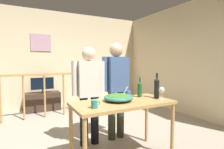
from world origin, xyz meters
The scene contains 16 objects.
ground_plane centered at (0.00, 0.00, 0.00)m, with size 7.57×7.57×0.00m, color #9E9384.
back_wall centered at (0.00, 2.91, 1.40)m, with size 5.73×0.10×2.80m, color beige.
side_wall_right centered at (2.87, 0.87, 1.40)m, with size 0.10×4.37×2.80m, color beige.
framed_picture centered at (-0.32, 2.85, 1.87)m, with size 0.54×0.03×0.47m, color #BC92A5.
stair_railing centered at (-0.34, 1.90, 0.68)m, with size 3.69×0.10×1.11m.
tv_console centered at (-0.35, 2.56, 0.25)m, with size 0.90×0.40×0.49m, color #38281E.
flat_screen_tv centered at (-0.35, 2.53, 0.74)m, with size 0.58×0.12×0.41m.
serving_table centered at (0.34, -0.52, 0.72)m, with size 1.36×0.64×0.81m.
salad_bowl centered at (0.30, -0.47, 0.86)m, with size 0.40×0.40×0.21m.
wine_glass centered at (0.89, -0.68, 0.94)m, with size 0.08×0.08×0.18m.
wine_bottle_green centered at (0.72, -0.39, 0.93)m, with size 0.07×0.07×0.30m.
wine_bottle_dark centered at (0.90, -0.56, 0.96)m, with size 0.08×0.08×0.37m.
mug_teal centered at (-0.13, -0.66, 0.86)m, with size 0.11×0.08×0.10m.
mug_blue centered at (0.58, -0.28, 0.86)m, with size 0.11×0.08×0.10m.
person_standing_left centered at (0.09, 0.10, 0.92)m, with size 0.55×0.24×1.57m.
person_standing_right centered at (0.59, 0.10, 0.97)m, with size 0.54×0.24×1.65m.
Camera 1 is at (-0.88, -2.51, 1.35)m, focal length 28.14 mm.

